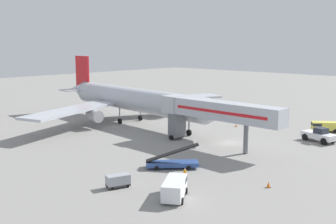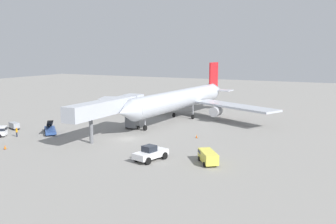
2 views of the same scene
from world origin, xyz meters
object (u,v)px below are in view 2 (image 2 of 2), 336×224
Objects in this scene: airplane_at_gate at (182,99)px; pushback_tug at (150,153)px; service_van_near_center at (208,156)px; jet_bridge at (111,108)px; safety_cone_bravo at (5,147)px; belt_loader_truck at (50,129)px; safety_cone_alpha at (197,136)px; ground_crew_worker_foreground at (17,132)px; baggage_cart_near_right at (14,126)px.

airplane_at_gate reaches higher than pushback_tug.
pushback_tug is 1.21× the size of service_van_near_center.
service_van_near_center is (22.81, -8.31, -4.49)m from jet_bridge.
safety_cone_bravo is (-33.27, -7.68, -0.70)m from service_van_near_center.
jet_bridge is 18.76m from pushback_tug.
safety_cone_alpha is at bearing 18.07° from belt_loader_truck.
service_van_near_center is at bearing -8.19° from belt_loader_truck.
jet_bridge is at bearing 143.28° from pushback_tug.
jet_bridge is at bearing 14.33° from belt_loader_truck.
ground_crew_worker_foreground is at bearing 126.78° from safety_cone_bravo.
ground_crew_worker_foreground is 2.63× the size of safety_cone_bravo.
ground_crew_worker_foreground is (-20.34, -32.18, -3.79)m from airplane_at_gate.
belt_loader_truck is 35.78m from service_van_near_center.
belt_loader_truck is 1.25× the size of service_van_near_center.
belt_loader_truck reaches higher than safety_cone_bravo.
jet_bridge reaches higher than pushback_tug.
airplane_at_gate is 37.21m from service_van_near_center.
safety_cone_bravo is (-25.07, -5.09, -0.75)m from pushback_tug.
airplane_at_gate is at bearing 57.97° from belt_loader_truck.
pushback_tug is at bearing -162.52° from service_van_near_center.
service_van_near_center reaches higher than baggage_cart_near_right.
safety_cone_alpha is at bearing 87.69° from pushback_tug.
airplane_at_gate is 7.81× the size of belt_loader_truck.
airplane_at_gate is at bearing 46.21° from baggage_cart_near_right.
airplane_at_gate reaches higher than safety_cone_alpha.
belt_loader_truck is at bearing -122.03° from airplane_at_gate.
jet_bridge is 11.58× the size of ground_crew_worker_foreground.
belt_loader_truck is at bearing -165.67° from jet_bridge.
safety_cone_alpha is at bearing 24.56° from ground_crew_worker_foreground.
pushback_tug reaches higher than safety_cone_bravo.
safety_cone_bravo is (5.63, -7.53, -0.64)m from ground_crew_worker_foreground.
baggage_cart_near_right is (-26.32, -27.46, -3.97)m from airplane_at_gate.
safety_cone_alpha is at bearing 117.93° from service_van_near_center.
baggage_cart_near_right is (-22.07, -3.74, -4.73)m from jet_bridge.
ground_crew_worker_foreground is at bearing -123.67° from belt_loader_truck.
baggage_cart_near_right is 4.56× the size of safety_cone_alpha.
jet_bridge is 7.54× the size of baggage_cart_near_right.
baggage_cart_near_right is at bearing 174.18° from service_van_near_center.
belt_loader_truck is at bearing 99.52° from safety_cone_bravo.
pushback_tug reaches higher than ground_crew_worker_foreground.
belt_loader_truck reaches higher than ground_crew_worker_foreground.
airplane_at_gate is at bearing 121.74° from safety_cone_alpha.
safety_cone_bravo is (11.61, -12.25, -0.46)m from baggage_cart_near_right.
safety_cone_bravo is at bearing -46.54° from baggage_cart_near_right.
ground_crew_worker_foreground is 2.97× the size of safety_cone_alpha.
pushback_tug is 8.55× the size of safety_cone_bravo.
jet_bridge is at bearing -100.16° from airplane_at_gate.
belt_loader_truck is at bearing 3.13° from baggage_cart_near_right.
jet_bridge reaches higher than baggage_cart_near_right.
safety_cone_alpha is (31.38, 14.34, -0.68)m from ground_crew_worker_foreground.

